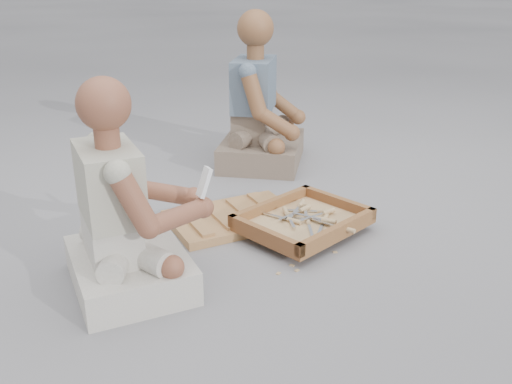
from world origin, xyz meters
TOP-DOWN VIEW (x-y plane):
  - ground at (0.00, 0.00)m, footprint 60.00×60.00m
  - carved_panel at (0.01, 0.47)m, footprint 0.66×0.49m
  - tool_tray at (0.21, 0.17)m, footprint 0.63×0.54m
  - chisel_0 at (0.15, 0.19)m, footprint 0.10×0.21m
  - chisel_1 at (0.18, 0.25)m, footprint 0.11×0.21m
  - chisel_2 at (0.26, 0.24)m, footprint 0.22×0.06m
  - chisel_3 at (0.21, 0.14)m, footprint 0.13×0.20m
  - chisel_4 at (0.25, 0.15)m, footprint 0.18×0.15m
  - chisel_5 at (0.33, 0.15)m, footprint 0.22×0.02m
  - chisel_6 at (0.29, -0.02)m, footprint 0.09×0.21m
  - chisel_7 at (0.29, 0.29)m, footprint 0.19×0.14m
  - chisel_8 at (0.27, 0.09)m, footprint 0.11×0.21m
  - chisel_9 at (0.34, 0.20)m, footprint 0.18×0.16m
  - chisel_10 at (0.30, 0.12)m, footprint 0.18×0.15m
  - chisel_11 at (0.31, 0.29)m, footprint 0.14×0.19m
  - wood_chip_0 at (0.21, -0.06)m, footprint 0.02×0.02m
  - wood_chip_1 at (-0.11, -0.07)m, footprint 0.02×0.02m
  - wood_chip_2 at (0.13, 0.46)m, footprint 0.02×0.02m
  - wood_chip_3 at (0.18, 0.33)m, footprint 0.02×0.02m
  - wood_chip_4 at (-0.03, -0.09)m, footprint 0.02×0.02m
  - wood_chip_5 at (0.24, 0.46)m, footprint 0.02×0.02m
  - wood_chip_6 at (0.24, 0.43)m, footprint 0.02×0.02m
  - wood_chip_7 at (-0.02, -0.05)m, footprint 0.02×0.02m
  - wood_chip_8 at (0.35, 0.03)m, footprint 0.02×0.02m
  - wood_chip_9 at (0.51, 0.08)m, footprint 0.02×0.02m
  - wood_chip_10 at (0.05, 0.36)m, footprint 0.02×0.02m
  - wood_chip_11 at (0.04, 0.26)m, footprint 0.02×0.02m
  - wood_chip_12 at (0.50, 0.25)m, footprint 0.02×0.02m
  - wood_chip_13 at (0.52, 0.55)m, footprint 0.02×0.02m
  - craftsman at (-0.65, 0.20)m, footprint 0.60×0.60m
  - companion at (0.63, 1.14)m, footprint 0.77×0.77m
  - mobile_phone at (-0.35, 0.09)m, footprint 0.06×0.05m

SIDE VIEW (x-z plane):
  - ground at x=0.00m, z-range 0.00..0.00m
  - wood_chip_0 at x=0.21m, z-range 0.00..0.00m
  - wood_chip_1 at x=-0.11m, z-range 0.00..0.00m
  - wood_chip_2 at x=0.13m, z-range 0.00..0.00m
  - wood_chip_3 at x=0.18m, z-range 0.00..0.00m
  - wood_chip_4 at x=-0.03m, z-range 0.00..0.00m
  - wood_chip_5 at x=0.24m, z-range 0.00..0.00m
  - wood_chip_6 at x=0.24m, z-range 0.00..0.00m
  - wood_chip_7 at x=-0.02m, z-range 0.00..0.00m
  - wood_chip_8 at x=0.35m, z-range 0.00..0.00m
  - wood_chip_9 at x=0.51m, z-range 0.00..0.00m
  - wood_chip_10 at x=0.05m, z-range 0.00..0.00m
  - wood_chip_11 at x=0.04m, z-range 0.00..0.00m
  - wood_chip_12 at x=0.50m, z-range 0.00..0.00m
  - wood_chip_13 at x=0.52m, z-range 0.00..0.00m
  - carved_panel at x=0.01m, z-range 0.00..0.04m
  - tool_tray at x=0.21m, z-range 0.03..0.10m
  - chisel_3 at x=0.21m, z-range 0.06..0.08m
  - chisel_9 at x=0.34m, z-range 0.06..0.08m
  - chisel_10 at x=0.30m, z-range 0.06..0.08m
  - chisel_4 at x=0.25m, z-range 0.06..0.08m
  - chisel_0 at x=0.15m, z-range 0.07..0.09m
  - chisel_11 at x=0.31m, z-range 0.07..0.09m
  - chisel_6 at x=0.29m, z-range 0.07..0.09m
  - chisel_2 at x=0.26m, z-range 0.07..0.09m
  - chisel_1 at x=0.18m, z-range 0.07..0.09m
  - chisel_7 at x=0.29m, z-range 0.07..0.09m
  - chisel_5 at x=0.33m, z-range 0.07..0.10m
  - chisel_8 at x=0.27m, z-range 0.08..0.10m
  - craftsman at x=-0.65m, z-range -0.13..0.70m
  - companion at x=0.63m, z-range -0.16..0.79m
  - mobile_phone at x=-0.35m, z-range 0.35..0.47m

